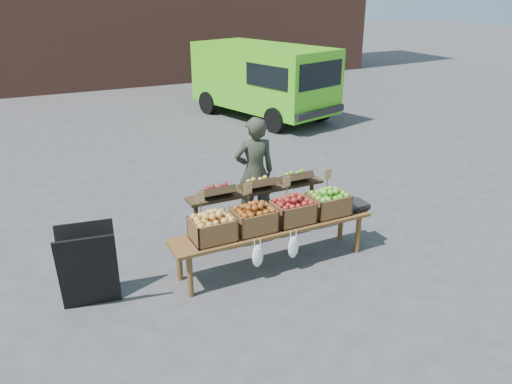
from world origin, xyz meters
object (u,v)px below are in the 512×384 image
crate_russet_pears (254,220)px  weighing_scale (354,205)px  back_table (257,207)px  crate_green_apples (328,204)px  display_bench (273,246)px  crate_golden_apples (213,229)px  vendor (254,172)px  delivery_van (263,82)px  chalkboard_sign (88,267)px  crate_red_apples (292,212)px

crate_russet_pears → weighing_scale: bearing=-0.0°
back_table → crate_green_apples: bearing=-45.7°
display_bench → crate_golden_apples: 0.93m
back_table → display_bench: bearing=-99.6°
crate_green_apples → weighing_scale: bearing=-0.0°
crate_green_apples → vendor: bearing=112.1°
delivery_van → chalkboard_sign: size_ratio=4.51×
delivery_van → back_table: delivery_van is taller
vendor → crate_golden_apples: 1.68m
weighing_scale → crate_golden_apples: bearing=180.0°
delivery_van → chalkboard_sign: 9.11m
chalkboard_sign → crate_red_apples: chalkboard_sign is taller
delivery_van → weighing_scale: bearing=-123.8°
crate_golden_apples → crate_red_apples: bearing=0.0°
delivery_van → crate_green_apples: bearing=-126.8°
delivery_van → crate_golden_apples: size_ratio=8.69×
crate_red_apples → delivery_van: bearing=65.8°
delivery_van → display_bench: 8.03m
back_table → crate_russet_pears: size_ratio=4.20×
back_table → crate_russet_pears: back_table is taller
back_table → weighing_scale: size_ratio=6.18×
delivery_van → vendor: delivery_van is taller
display_bench → crate_russet_pears: size_ratio=5.40×
vendor → crate_green_apples: 1.32m
crate_green_apples → delivery_van: bearing=69.5°
delivery_van → crate_golden_apples: (-4.34, -7.19, -0.26)m
delivery_van → crate_red_apples: delivery_van is taller
chalkboard_sign → display_bench: chalkboard_sign is taller
chalkboard_sign → back_table: (2.38, 0.57, 0.04)m
display_bench → crate_green_apples: (0.82, 0.00, 0.42)m
delivery_van → weighing_scale: size_ratio=12.78×
crate_red_apples → weighing_scale: 0.98m
chalkboard_sign → crate_russet_pears: size_ratio=1.93×
crate_red_apples → weighing_scale: size_ratio=1.47×
display_bench → chalkboard_sign: bearing=176.2°
weighing_scale → crate_red_apples: bearing=180.0°
crate_golden_apples → weighing_scale: (2.08, -0.00, -0.10)m
back_table → crate_red_apples: 0.76m
crate_golden_apples → delivery_van: bearing=58.9°
delivery_van → back_table: 7.32m
delivery_van → back_table: bearing=-134.0°
crate_russet_pears → weighing_scale: size_ratio=1.47×
back_table → crate_green_apples: size_ratio=4.20×
back_table → chalkboard_sign: bearing=-166.6°
display_bench → crate_russet_pears: (-0.28, 0.00, 0.42)m
back_table → display_bench: (-0.12, -0.72, -0.24)m
delivery_van → weighing_scale: (-2.26, -7.19, -0.36)m
back_table → weighing_scale: back_table is taller
vendor → back_table: (-0.21, -0.50, -0.32)m
weighing_scale → crate_russet_pears: bearing=180.0°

